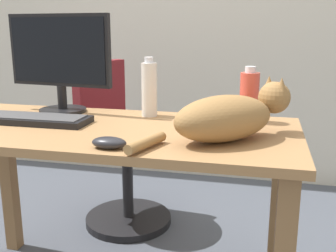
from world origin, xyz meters
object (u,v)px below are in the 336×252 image
object	(u,v)px
office_chair	(120,156)
spray_bottle	(149,89)
computer_mouse	(109,143)
cat	(229,116)
monitor	(60,60)
water_bottle	(249,96)
keyboard	(34,119)

from	to	relation	value
office_chair	spray_bottle	world-z (taller)	spray_bottle
spray_bottle	computer_mouse	bearing A→B (deg)	-89.05
cat	monitor	bearing A→B (deg)	159.14
cat	computer_mouse	size ratio (longest dim) A/B	4.31
monitor	water_bottle	xyz separation A→B (m)	(0.79, -0.00, -0.13)
monitor	water_bottle	world-z (taller)	monitor
keyboard	office_chair	bearing A→B (deg)	81.25
cat	office_chair	bearing A→B (deg)	131.52
keyboard	computer_mouse	size ratio (longest dim) A/B	4.00
cat	spray_bottle	xyz separation A→B (m)	(-0.35, 0.29, 0.03)
keyboard	cat	size ratio (longest dim) A/B	0.93
monitor	cat	size ratio (longest dim) A/B	1.01
office_chair	cat	bearing A→B (deg)	-48.48
monitor	spray_bottle	xyz separation A→B (m)	(0.39, 0.01, -0.11)
office_chair	monitor	bearing A→B (deg)	-100.87
office_chair	monitor	size ratio (longest dim) A/B	1.89
spray_bottle	water_bottle	bearing A→B (deg)	-1.65
water_bottle	office_chair	bearing A→B (deg)	147.01
cat	spray_bottle	size ratio (longest dim) A/B	1.95
keyboard	spray_bottle	xyz separation A→B (m)	(0.40, 0.22, 0.10)
office_chair	computer_mouse	xyz separation A→B (m)	(0.31, -0.92, 0.36)
monitor	water_bottle	distance (m)	0.80
keyboard	water_bottle	bearing A→B (deg)	14.19
monitor	cat	bearing A→B (deg)	-20.86
office_chair	monitor	xyz separation A→B (m)	(-0.09, -0.46, 0.57)
keyboard	water_bottle	size ratio (longest dim) A/B	2.04
water_bottle	spray_bottle	size ratio (longest dim) A/B	0.89
water_bottle	computer_mouse	bearing A→B (deg)	-130.52
water_bottle	cat	bearing A→B (deg)	-100.07
computer_mouse	keyboard	bearing A→B (deg)	147.86
monitor	computer_mouse	xyz separation A→B (m)	(0.40, -0.46, -0.21)
keyboard	computer_mouse	bearing A→B (deg)	-32.14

